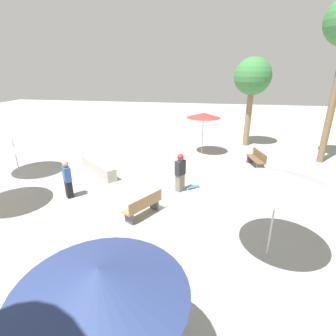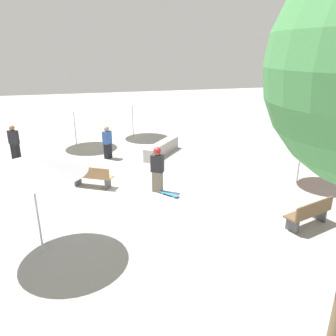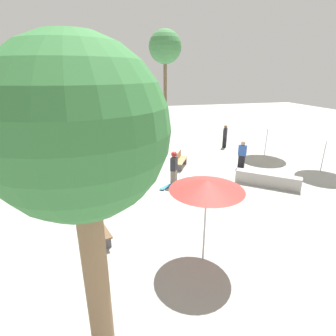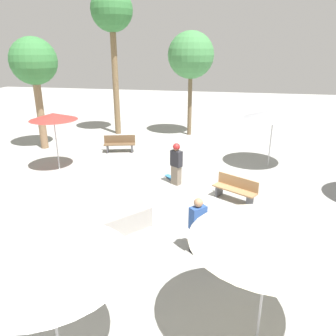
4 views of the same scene
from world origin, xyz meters
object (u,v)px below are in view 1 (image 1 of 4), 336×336
at_px(bench_far, 257,159).
at_px(palm_tree_right, 253,78).
at_px(bench_near, 143,206).
at_px(shade_umbrella_grey, 279,179).
at_px(skater_main, 180,171).
at_px(concrete_ledge, 98,168).
at_px(shade_umbrella_red, 203,115).
at_px(shade_umbrella_navy, 99,281).
at_px(skateboard, 191,187).
at_px(bystander_watching, 68,180).
at_px(shade_umbrella_white, 10,130).

height_order(bench_far, palm_tree_right, palm_tree_right).
distance_m(bench_near, shade_umbrella_grey, 4.69).
relative_size(bench_far, palm_tree_right, 0.29).
bearing_deg(skater_main, shade_umbrella_grey, -108.84).
bearing_deg(concrete_ledge, bench_near, -137.25).
bearing_deg(shade_umbrella_red, shade_umbrella_navy, 176.15).
bearing_deg(shade_umbrella_grey, palm_tree_right, -2.66).
bearing_deg(bench_near, skateboard, 0.84).
distance_m(skateboard, shade_umbrella_red, 5.62).
distance_m(palm_tree_right, bystander_watching, 12.69).
xyz_separation_m(shade_umbrella_grey, bystander_watching, (2.39, 7.39, -1.62)).
relative_size(skateboard, bench_far, 0.46).
xyz_separation_m(skater_main, concrete_ledge, (1.27, 4.32, -0.60)).
bearing_deg(shade_umbrella_navy, shade_umbrella_grey, -40.12).
bearing_deg(skateboard, bystander_watching, 161.44).
bearing_deg(bystander_watching, bench_near, 29.69).
bearing_deg(shade_umbrella_red, palm_tree_right, -49.55).
bearing_deg(bystander_watching, bench_far, 76.94).
distance_m(skateboard, bench_near, 3.02).
height_order(skater_main, shade_umbrella_navy, shade_umbrella_navy).
bearing_deg(bench_near, concrete_ledge, 73.31).
distance_m(skateboard, bystander_watching, 5.20).
height_order(bench_far, bystander_watching, bystander_watching).
relative_size(skater_main, shade_umbrella_red, 0.67).
distance_m(shade_umbrella_navy, bystander_watching, 7.60).
distance_m(concrete_ledge, shade_umbrella_red, 6.80).
relative_size(skater_main, shade_umbrella_grey, 0.64).
height_order(skateboard, shade_umbrella_white, shade_umbrella_white).
bearing_deg(concrete_ledge, palm_tree_right, -49.92).
bearing_deg(shade_umbrella_navy, bystander_watching, 34.19).
bearing_deg(shade_umbrella_white, shade_umbrella_navy, -135.23).
relative_size(skateboard, shade_umbrella_white, 0.29).
bearing_deg(concrete_ledge, bench_far, -73.46).
distance_m(skateboard, concrete_ledge, 4.89).
height_order(bench_far, shade_umbrella_navy, shade_umbrella_navy).
height_order(skateboard, bystander_watching, bystander_watching).
bearing_deg(shade_umbrella_white, bench_far, -75.13).
bearing_deg(concrete_ledge, skateboard, -101.43).
bearing_deg(shade_umbrella_navy, skateboard, -4.94).
xyz_separation_m(concrete_ledge, shade_umbrella_red, (4.16, -4.98, 2.05)).
height_order(bench_far, shade_umbrella_grey, shade_umbrella_grey).
xyz_separation_m(skater_main, bystander_watching, (-1.36, 4.41, -0.13)).
height_order(skater_main, bench_near, skater_main).
bearing_deg(shade_umbrella_red, skater_main, 173.07).
relative_size(skateboard, bystander_watching, 0.48).
bearing_deg(palm_tree_right, shade_umbrella_white, 122.21).
distance_m(concrete_ledge, bystander_watching, 2.67).
relative_size(shade_umbrella_red, shade_umbrella_grey, 0.95).
relative_size(bench_near, shade_umbrella_grey, 0.61).
distance_m(skateboard, shade_umbrella_navy, 8.16).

